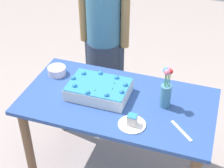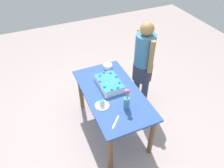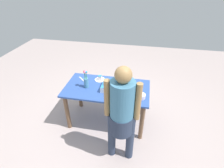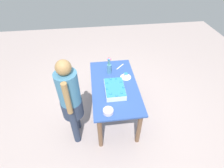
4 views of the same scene
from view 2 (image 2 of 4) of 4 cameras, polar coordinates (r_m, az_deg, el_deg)
The scene contains 8 objects.
ground_plane at distance 3.54m, azimuth 0.12°, elevation -10.99°, with size 8.00×8.00×0.00m, color #AB9996.
dining_table at distance 3.09m, azimuth 0.13°, elevation -4.02°, with size 1.39×0.75×0.73m.
sheet_cake at distance 3.08m, azimuth -0.72°, elevation 0.19°, with size 0.44×0.30×0.12m.
serving_plate_with_slice at distance 2.81m, azimuth -2.60°, elevation -5.32°, with size 0.18×0.18×0.08m.
cake_knife at distance 2.65m, azimuth 0.96°, elevation -9.88°, with size 0.21×0.02×0.00m, color silver.
flower_vase at distance 2.72m, azimuth 3.86°, elevation -4.41°, with size 0.08×0.08×0.31m.
fruit_bowl at distance 3.43m, azimuth -1.13°, elevation 4.65°, with size 0.14×0.14×0.06m, color silver.
person_standing at distance 3.42m, azimuth 8.24°, elevation 5.96°, with size 0.45×0.31×1.49m.
Camera 2 is at (-2.02, 0.89, 2.76)m, focal length 35.00 mm.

